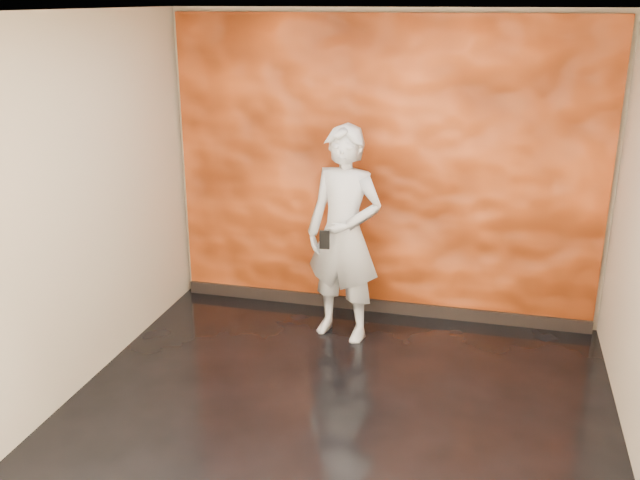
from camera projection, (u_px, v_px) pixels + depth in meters
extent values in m
cube|color=black|center=(333.00, 420.00, 5.13)|extent=(4.00, 4.00, 0.01)
cube|color=#B3A78F|center=(384.00, 168.00, 6.51)|extent=(4.00, 0.02, 2.80)
cube|color=#B3A78F|center=(220.00, 388.00, 2.84)|extent=(4.00, 0.02, 2.80)
cube|color=#B3A78F|center=(65.00, 213.00, 5.14)|extent=(0.02, 4.00, 2.80)
cube|color=white|center=(336.00, 11.00, 4.22)|extent=(4.00, 4.00, 0.01)
cube|color=orange|center=(383.00, 171.00, 6.48)|extent=(3.90, 0.06, 2.75)
cube|color=black|center=(379.00, 306.00, 6.87)|extent=(3.90, 0.04, 0.12)
imported|color=#90979F|center=(344.00, 235.00, 6.12)|extent=(0.78, 0.61, 1.89)
cube|color=black|center=(325.00, 240.00, 5.87)|extent=(0.09, 0.03, 0.16)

